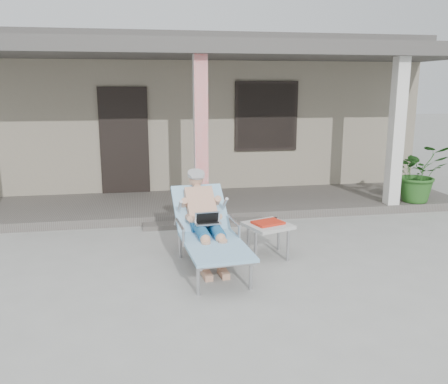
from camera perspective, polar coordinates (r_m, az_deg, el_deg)
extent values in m
plane|color=#9E9E99|center=(6.15, -0.09, -9.02)|extent=(60.00, 60.00, 0.00)
cube|color=gray|center=(12.19, -5.43, 9.01)|extent=(10.00, 5.00, 3.00)
cube|color=#474442|center=(12.19, -5.60, 16.77)|extent=(10.40, 5.40, 0.30)
cube|color=black|center=(9.66, -11.90, 6.05)|extent=(0.95, 0.06, 2.10)
cube|color=black|center=(9.95, 5.11, 9.06)|extent=(1.20, 0.06, 1.30)
cube|color=black|center=(9.95, 5.12, 9.06)|extent=(1.32, 0.05, 1.42)
cube|color=#605B56|center=(8.95, -3.40, -1.54)|extent=(10.00, 2.00, 0.15)
cube|color=red|center=(7.88, -2.81, 6.72)|extent=(0.22, 0.22, 2.61)
cube|color=silver|center=(9.01, 20.02, 6.73)|extent=(0.22, 0.22, 2.61)
cube|color=#474442|center=(8.70, -3.66, 16.67)|extent=(10.00, 2.30, 0.24)
cube|color=#605B56|center=(7.86, -2.42, -3.84)|extent=(2.00, 0.30, 0.07)
cylinder|color=#B7B7BC|center=(5.32, -3.12, -10.51)|extent=(0.04, 0.04, 0.36)
cylinder|color=#B7B7BC|center=(5.46, 3.23, -9.87)|extent=(0.04, 0.04, 0.36)
cylinder|color=#B7B7BC|center=(6.43, -5.31, -6.36)|extent=(0.04, 0.04, 0.36)
cylinder|color=#B7B7BC|center=(6.55, -0.03, -5.95)|extent=(0.04, 0.04, 0.36)
cube|color=#B7B7BC|center=(5.71, -1.05, -6.70)|extent=(0.71, 1.24, 0.03)
cube|color=#9BDAEF|center=(5.71, -1.05, -6.48)|extent=(0.80, 1.28, 0.04)
cube|color=#B7B7BC|center=(6.46, -2.88, -2.28)|extent=(0.65, 0.61, 0.48)
cube|color=#9BDAEF|center=(6.45, -2.89, -2.00)|extent=(0.76, 0.69, 0.55)
cylinder|color=#9D9D9F|center=(6.62, -3.43, 2.22)|extent=(0.26, 0.26, 0.13)
cube|color=silver|center=(6.05, -2.01, -3.70)|extent=(0.34, 0.25, 0.23)
cube|color=#BABAB5|center=(6.40, 5.30, -4.02)|extent=(0.70, 0.70, 0.04)
cylinder|color=#B7B7BC|center=(6.22, 3.83, -6.73)|extent=(0.04, 0.04, 0.42)
cylinder|color=#B7B7BC|center=(6.34, 7.70, -6.45)|extent=(0.04, 0.04, 0.42)
cylinder|color=#B7B7BC|center=(6.62, 2.93, -5.49)|extent=(0.04, 0.04, 0.42)
cylinder|color=#B7B7BC|center=(6.73, 6.58, -5.26)|extent=(0.04, 0.04, 0.42)
cube|color=red|center=(6.39, 5.31, -3.69)|extent=(0.46, 0.40, 0.03)
cube|color=black|center=(6.53, 4.98, -3.39)|extent=(0.37, 0.15, 0.04)
imported|color=#26591E|center=(9.49, 22.38, 2.14)|extent=(1.10, 0.99, 1.08)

